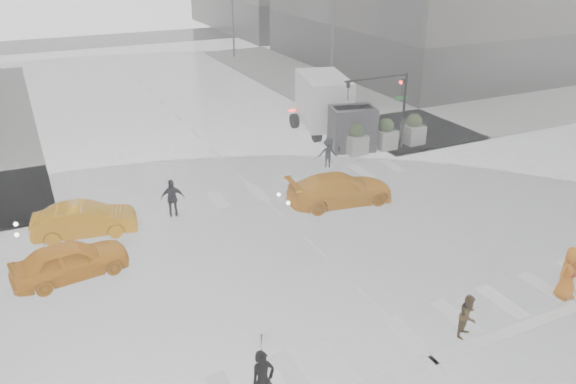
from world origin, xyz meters
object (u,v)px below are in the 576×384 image
pedestrian_brown (468,316)px  pedestrian_orange (569,273)px  taxi_mid (85,220)px  box_truck (331,107)px  taxi_front (70,260)px  traffic_signal_pole (390,97)px

pedestrian_brown → pedestrian_orange: 4.51m
pedestrian_orange → taxi_mid: size_ratio=0.46×
taxi_mid → box_truck: (15.36, 6.46, 1.27)m
taxi_front → pedestrian_orange: bearing=-127.6°
taxi_front → box_truck: size_ratio=0.59×
pedestrian_brown → taxi_front: 13.84m
pedestrian_brown → taxi_front: (-10.65, 8.84, -0.03)m
taxi_mid → pedestrian_orange: bearing=-120.5°
taxi_front → pedestrian_brown: bearing=-137.3°
pedestrian_orange → taxi_mid: bearing=142.5°
pedestrian_orange → box_truck: bearing=88.8°
pedestrian_orange → pedestrian_brown: bearing=-176.4°
box_truck → traffic_signal_pole: bearing=-49.1°
traffic_signal_pole → taxi_front: 19.14m
pedestrian_brown → taxi_mid: (-9.73, 11.95, -0.05)m
taxi_mid → box_truck: size_ratio=0.60×
taxi_mid → traffic_signal_pole: bearing=-71.3°
pedestrian_brown → pedestrian_orange: pedestrian_orange is taller
pedestrian_orange → taxi_mid: 18.52m
pedestrian_brown → taxi_mid: pedestrian_brown is taller
pedestrian_orange → taxi_front: (-15.15, 8.75, -0.27)m
pedestrian_brown → pedestrian_orange: bearing=-24.2°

